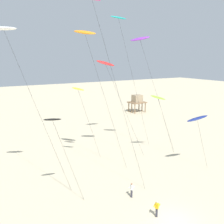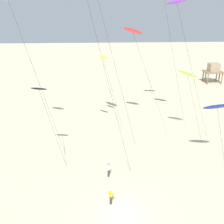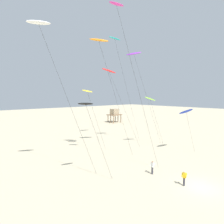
{
  "view_description": "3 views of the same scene",
  "coord_description": "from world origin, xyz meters",
  "px_view_note": "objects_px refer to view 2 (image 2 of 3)",
  "views": [
    {
      "loc": [
        -16.5,
        -16.36,
        15.17
      ],
      "look_at": [
        1.18,
        13.51,
        7.95
      ],
      "focal_mm": 42.63,
      "sensor_mm": 36.0,
      "label": 1
    },
    {
      "loc": [
        -2.1,
        -17.66,
        16.76
      ],
      "look_at": [
        -0.2,
        12.68,
        4.7
      ],
      "focal_mm": 41.08,
      "sensor_mm": 36.0,
      "label": 2
    },
    {
      "loc": [
        -20.74,
        -8.93,
        9.92
      ],
      "look_at": [
        -2.04,
        12.01,
        7.45
      ],
      "focal_mm": 31.66,
      "sensor_mm": 36.0,
      "label": 3
    }
  ],
  "objects_px": {
    "kite_flyer_nearest": "(109,169)",
    "kite_lime": "(188,75)",
    "kite_flyer_middle": "(111,196)",
    "kite_black": "(39,90)",
    "kite_white": "(8,0)",
    "kite_purple": "(177,2)",
    "kite_navy": "(217,107)",
    "stilt_house": "(213,69)",
    "kite_red": "(133,31)",
    "kite_yellow": "(104,58)"
  },
  "relations": [
    {
      "from": "kite_black",
      "to": "kite_navy",
      "type": "distance_m",
      "value": 19.4
    },
    {
      "from": "kite_purple",
      "to": "kite_yellow",
      "type": "bearing_deg",
      "value": 166.67
    },
    {
      "from": "kite_lime",
      "to": "kite_flyer_nearest",
      "type": "height_order",
      "value": "kite_lime"
    },
    {
      "from": "kite_red",
      "to": "kite_flyer_nearest",
      "type": "relative_size",
      "value": 8.92
    },
    {
      "from": "kite_lime",
      "to": "kite_purple",
      "type": "bearing_deg",
      "value": 112.35
    },
    {
      "from": "kite_navy",
      "to": "kite_flyer_nearest",
      "type": "distance_m",
      "value": 13.6
    },
    {
      "from": "kite_flyer_nearest",
      "to": "stilt_house",
      "type": "bearing_deg",
      "value": 53.41
    },
    {
      "from": "kite_purple",
      "to": "kite_black",
      "type": "xyz_separation_m",
      "value": [
        -16.74,
        -8.0,
        -8.93
      ]
    },
    {
      "from": "kite_white",
      "to": "kite_black",
      "type": "relative_size",
      "value": 2.0
    },
    {
      "from": "kite_flyer_middle",
      "to": "kite_black",
      "type": "bearing_deg",
      "value": 132.18
    },
    {
      "from": "kite_lime",
      "to": "kite_red",
      "type": "xyz_separation_m",
      "value": [
        -6.73,
        4.17,
        5.11
      ]
    },
    {
      "from": "kite_black",
      "to": "kite_red",
      "type": "bearing_deg",
      "value": 38.69
    },
    {
      "from": "kite_purple",
      "to": "kite_white",
      "type": "xyz_separation_m",
      "value": [
        -20.02,
        -3.65,
        0.15
      ]
    },
    {
      "from": "kite_black",
      "to": "kite_navy",
      "type": "relative_size",
      "value": 1.2
    },
    {
      "from": "kite_red",
      "to": "kite_black",
      "type": "bearing_deg",
      "value": -141.31
    },
    {
      "from": "kite_red",
      "to": "kite_navy",
      "type": "bearing_deg",
      "value": -53.73
    },
    {
      "from": "kite_lime",
      "to": "kite_yellow",
      "type": "height_order",
      "value": "kite_yellow"
    },
    {
      "from": "kite_flyer_middle",
      "to": "stilt_house",
      "type": "bearing_deg",
      "value": 56.31
    },
    {
      "from": "kite_navy",
      "to": "stilt_house",
      "type": "xyz_separation_m",
      "value": [
        15.71,
        35.25,
        -3.67
      ]
    },
    {
      "from": "kite_lime",
      "to": "stilt_house",
      "type": "height_order",
      "value": "kite_lime"
    },
    {
      "from": "kite_purple",
      "to": "kite_red",
      "type": "distance_m",
      "value": 6.6
    },
    {
      "from": "kite_white",
      "to": "stilt_house",
      "type": "xyz_separation_m",
      "value": [
        38.22,
        29.14,
        -14.49
      ]
    },
    {
      "from": "kite_navy",
      "to": "kite_red",
      "type": "relative_size",
      "value": 0.51
    },
    {
      "from": "kite_purple",
      "to": "kite_lime",
      "type": "bearing_deg",
      "value": -67.65
    },
    {
      "from": "kite_black",
      "to": "kite_red",
      "type": "relative_size",
      "value": 0.61
    },
    {
      "from": "kite_purple",
      "to": "kite_white",
      "type": "relative_size",
      "value": 1.01
    },
    {
      "from": "kite_yellow",
      "to": "kite_flyer_middle",
      "type": "bearing_deg",
      "value": -90.17
    },
    {
      "from": "kite_white",
      "to": "kite_black",
      "type": "height_order",
      "value": "kite_white"
    },
    {
      "from": "kite_yellow",
      "to": "kite_white",
      "type": "bearing_deg",
      "value": -150.97
    },
    {
      "from": "kite_yellow",
      "to": "kite_red",
      "type": "xyz_separation_m",
      "value": [
        3.97,
        -1.18,
        3.79
      ]
    },
    {
      "from": "kite_purple",
      "to": "kite_flyer_nearest",
      "type": "bearing_deg",
      "value": -128.78
    },
    {
      "from": "kite_lime",
      "to": "kite_flyer_middle",
      "type": "xyz_separation_m",
      "value": [
        -10.75,
        -12.91,
        -8.16
      ]
    },
    {
      "from": "kite_white",
      "to": "kite_lime",
      "type": "bearing_deg",
      "value": 1.44
    },
    {
      "from": "kite_lime",
      "to": "kite_white",
      "type": "bearing_deg",
      "value": -178.56
    },
    {
      "from": "kite_lime",
      "to": "kite_flyer_middle",
      "type": "height_order",
      "value": "kite_lime"
    },
    {
      "from": "kite_white",
      "to": "kite_flyer_middle",
      "type": "xyz_separation_m",
      "value": [
        10.55,
        -12.37,
        -16.99
      ]
    },
    {
      "from": "kite_flyer_nearest",
      "to": "kite_lime",
      "type": "bearing_deg",
      "value": 38.86
    },
    {
      "from": "kite_purple",
      "to": "kite_black",
      "type": "height_order",
      "value": "kite_purple"
    },
    {
      "from": "kite_flyer_nearest",
      "to": "stilt_house",
      "type": "xyz_separation_m",
      "value": [
        27.66,
        37.26,
        2.5
      ]
    },
    {
      "from": "kite_purple",
      "to": "kite_navy",
      "type": "bearing_deg",
      "value": -75.68
    },
    {
      "from": "kite_red",
      "to": "stilt_house",
      "type": "distance_m",
      "value": 35.67
    },
    {
      "from": "kite_flyer_middle",
      "to": "stilt_house",
      "type": "distance_m",
      "value": 49.95
    },
    {
      "from": "kite_navy",
      "to": "kite_flyer_nearest",
      "type": "xyz_separation_m",
      "value": [
        -11.95,
        -2.01,
        -6.17
      ]
    },
    {
      "from": "kite_yellow",
      "to": "stilt_house",
      "type": "relative_size",
      "value": 2.25
    },
    {
      "from": "kite_black",
      "to": "kite_flyer_middle",
      "type": "distance_m",
      "value": 13.42
    },
    {
      "from": "kite_white",
      "to": "stilt_house",
      "type": "height_order",
      "value": "kite_white"
    },
    {
      "from": "kite_navy",
      "to": "stilt_house",
      "type": "bearing_deg",
      "value": 65.98
    },
    {
      "from": "kite_purple",
      "to": "kite_red",
      "type": "relative_size",
      "value": 1.24
    },
    {
      "from": "kite_yellow",
      "to": "kite_red",
      "type": "relative_size",
      "value": 0.73
    },
    {
      "from": "kite_yellow",
      "to": "stilt_house",
      "type": "xyz_separation_m",
      "value": [
        27.62,
        23.25,
        -6.99
      ]
    }
  ]
}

